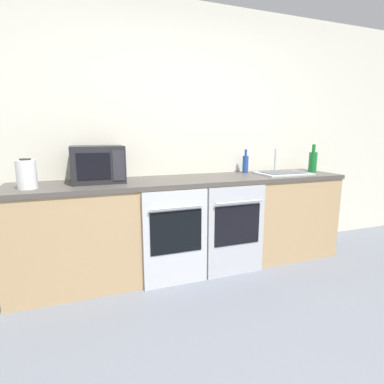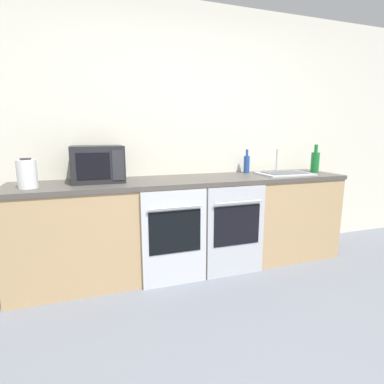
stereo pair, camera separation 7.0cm
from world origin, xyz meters
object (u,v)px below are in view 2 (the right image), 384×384
at_px(oven_left, 175,238).
at_px(bottle_blue, 247,164).
at_px(oven_right, 236,231).
at_px(kettle, 27,174).
at_px(sink, 284,173).
at_px(bottle_green, 315,162).
at_px(microwave, 98,164).

xyz_separation_m(oven_left, bottle_blue, (0.97, 0.53, 0.56)).
distance_m(oven_right, kettle, 1.82).
relative_size(kettle, sink, 0.43).
relative_size(oven_right, kettle, 3.62).
bearing_deg(kettle, oven_right, -7.79).
relative_size(bottle_blue, bottle_green, 0.83).
bearing_deg(microwave, sink, -3.06).
relative_size(oven_left, bottle_green, 2.77).
bearing_deg(bottle_green, kettle, -178.17).
height_order(oven_right, sink, sink).
xyz_separation_m(oven_left, kettle, (-1.13, 0.23, 0.58)).
bearing_deg(bottle_green, sink, -176.21).
relative_size(bottle_blue, sink, 0.47).
height_order(kettle, sink, sink).
bearing_deg(oven_right, kettle, 172.21).
xyz_separation_m(oven_left, sink, (1.29, 0.30, 0.48)).
bearing_deg(bottle_green, oven_right, -163.82).
bearing_deg(bottle_blue, microwave, -175.13).
xyz_separation_m(oven_right, bottle_blue, (0.38, 0.53, 0.56)).
relative_size(bottle_blue, kettle, 1.09).
height_order(microwave, sink, microwave).
relative_size(oven_right, bottle_green, 2.77).
bearing_deg(oven_left, oven_right, 0.00).
bearing_deg(microwave, oven_right, -18.69).
relative_size(oven_left, bottle_blue, 3.33).
height_order(microwave, bottle_blue, microwave).
distance_m(oven_right, microwave, 1.39).
height_order(bottle_blue, kettle, bottle_blue).
xyz_separation_m(oven_right, microwave, (-1.18, 0.40, 0.62)).
height_order(oven_right, microwave, microwave).
height_order(oven_left, bottle_blue, bottle_blue).
distance_m(bottle_green, kettle, 2.84).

